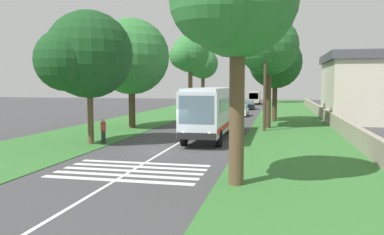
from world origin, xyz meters
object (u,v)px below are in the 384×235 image
(trailing_car_1, at_px, (218,107))
(trailing_minibus_0, at_px, (255,96))
(trailing_car_3, at_px, (228,103))
(roadside_building, at_px, (375,87))
(roadside_tree_right_0, at_px, (275,71))
(roadside_tree_right_3, at_px, (267,48))
(trailing_car_2, at_px, (248,105))
(trailing_car_0, at_px, (240,111))
(utility_pole, at_px, (265,83))
(coach_bus, at_px, (212,109))
(pedestrian, at_px, (103,131))
(roadside_tree_left_2, at_px, (189,55))
(roadside_tree_left_0, at_px, (86,57))
(roadside_tree_right_2, at_px, (274,63))
(roadside_tree_left_1, at_px, (202,65))
(roadside_tree_right_1, at_px, (234,1))
(roadside_tree_left_3, at_px, (130,59))

(trailing_car_1, relative_size, trailing_minibus_0, 0.72)
(trailing_car_3, height_order, trailing_minibus_0, trailing_minibus_0)
(roadside_building, bearing_deg, roadside_tree_right_0, 14.71)
(roadside_building, bearing_deg, roadside_tree_right_3, 127.57)
(trailing_car_2, bearing_deg, roadside_tree_right_3, -172.34)
(trailing_car_0, relative_size, roadside_tree_right_0, 0.43)
(roadside_building, bearing_deg, trailing_minibus_0, 23.51)
(trailing_car_0, distance_m, roadside_tree_right_3, 14.77)
(trailing_car_1, height_order, roadside_tree_right_3, roadside_tree_right_3)
(trailing_car_3, bearing_deg, utility_pole, -167.92)
(coach_bus, height_order, pedestrian, coach_bus)
(trailing_car_0, distance_m, roadside_tree_left_2, 11.15)
(roadside_tree_left_0, bearing_deg, roadside_tree_right_3, -42.45)
(trailing_minibus_0, distance_m, roadside_tree_right_2, 35.68)
(roadside_tree_left_1, distance_m, roadside_building, 30.17)
(utility_pole, relative_size, roadside_building, 0.65)
(trailing_car_2, xyz_separation_m, roadside_tree_left_0, (-38.28, 7.79, 5.12))
(coach_bus, height_order, roadside_building, roadside_building)
(roadside_tree_left_0, relative_size, roadside_tree_right_3, 0.87)
(roadside_tree_left_1, bearing_deg, trailing_car_3, -46.73)
(trailing_car_1, height_order, utility_pole, utility_pole)
(trailing_car_2, bearing_deg, trailing_minibus_0, -0.02)
(roadside_tree_left_0, height_order, roadside_building, roadside_tree_left_0)
(coach_bus, bearing_deg, trailing_car_0, -0.63)
(trailing_car_3, bearing_deg, roadside_tree_left_1, 133.27)
(roadside_tree_right_1, height_order, roadside_building, roadside_tree_right_1)
(trailing_car_2, height_order, roadside_tree_left_3, roadside_tree_left_3)
(trailing_car_1, distance_m, roadside_tree_left_1, 11.22)
(trailing_car_0, height_order, roadside_tree_left_3, roadside_tree_left_3)
(trailing_car_2, height_order, roadside_tree_left_0, roadside_tree_left_0)
(roadside_tree_right_0, relative_size, roadside_building, 0.84)
(trailing_car_0, xyz_separation_m, utility_pole, (-15.31, -3.46, 3.39))
(roadside_tree_left_1, xyz_separation_m, pedestrian, (-40.33, -1.17, -6.29))
(coach_bus, height_order, roadside_tree_left_0, roadside_tree_left_0)
(roadside_tree_left_2, height_order, roadside_tree_right_2, roadside_tree_left_2)
(roadside_tree_right_3, relative_size, utility_pole, 1.30)
(coach_bus, xyz_separation_m, trailing_minibus_0, (49.38, -0.25, -0.60))
(coach_bus, bearing_deg, pedestrian, 124.31)
(trailing_car_2, distance_m, trailing_car_3, 7.28)
(roadside_tree_left_0, xyz_separation_m, roadside_building, (20.80, -22.29, -2.14))
(roadside_tree_left_1, distance_m, roadside_tree_right_2, 24.76)
(roadside_tree_left_3, bearing_deg, roadside_tree_left_1, -1.17)
(roadside_tree_right_1, bearing_deg, roadside_building, -21.78)
(trailing_car_1, relative_size, trailing_car_3, 1.00)
(coach_bus, relative_size, roadside_tree_left_3, 1.13)
(trailing_car_1, bearing_deg, utility_pole, -162.08)
(trailing_car_3, bearing_deg, roadside_tree_left_2, 167.15)
(roadside_tree_right_0, relative_size, roadside_tree_right_3, 0.99)
(roadside_tree_left_1, distance_m, roadside_tree_left_3, 30.80)
(trailing_car_2, relative_size, utility_pole, 0.55)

